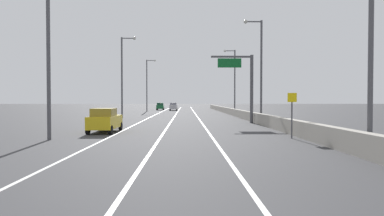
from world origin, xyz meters
TOP-DOWN VIEW (x-y plane):
  - ground_plane at (0.00, 64.00)m, footprint 320.00×320.00m
  - lane_stripe_left at (-5.50, 55.00)m, footprint 0.16×130.00m
  - lane_stripe_center at (-2.00, 55.00)m, footprint 0.16×130.00m
  - lane_stripe_right at (1.50, 55.00)m, footprint 0.16×130.00m
  - jersey_barrier_right at (7.60, 40.00)m, footprint 0.60×120.00m
  - overhead_sign_gantry at (6.26, 33.50)m, footprint 4.68×0.36m
  - speed_advisory_sign at (6.70, 18.42)m, footprint 0.60×0.11m
  - lamp_post_right_near at (8.05, 11.88)m, footprint 2.14×0.44m
  - lamp_post_right_second at (8.01, 34.35)m, footprint 2.14×0.44m
  - lamp_post_right_third at (8.30, 56.81)m, footprint 2.14×0.44m
  - lamp_post_left_near at (-8.72, 17.88)m, footprint 2.14×0.44m
  - lamp_post_left_mid at (-9.17, 44.84)m, footprint 2.14×0.44m
  - lamp_post_left_far at (-8.70, 71.80)m, footprint 2.14×0.44m
  - car_yellow_0 at (-6.61, 22.88)m, footprint 1.94×4.46m
  - car_green_1 at (-6.77, 82.83)m, footprint 1.86×4.20m
  - car_silver_2 at (-3.26, 78.78)m, footprint 1.83×4.30m

SIDE VIEW (x-z plane):
  - ground_plane at x=0.00m, z-range 0.00..0.00m
  - lane_stripe_left at x=-5.50m, z-range 0.00..0.00m
  - lane_stripe_center at x=-2.00m, z-range 0.00..0.00m
  - lane_stripe_right at x=1.50m, z-range 0.00..0.00m
  - jersey_barrier_right at x=7.60m, z-range 0.00..1.10m
  - car_green_1 at x=-6.77m, z-range 0.00..1.86m
  - car_yellow_0 at x=-6.61m, z-range 0.00..1.89m
  - car_silver_2 at x=-3.26m, z-range 0.00..1.93m
  - speed_advisory_sign at x=6.70m, z-range 0.26..3.26m
  - overhead_sign_gantry at x=6.26m, z-range 0.98..8.48m
  - lamp_post_right_near at x=8.05m, z-range 0.77..12.33m
  - lamp_post_right_second at x=8.01m, z-range 0.77..12.33m
  - lamp_post_right_third at x=8.30m, z-range 0.77..12.33m
  - lamp_post_left_near at x=-8.72m, z-range 0.77..12.33m
  - lamp_post_left_mid at x=-9.17m, z-range 0.77..12.33m
  - lamp_post_left_far at x=-8.70m, z-range 0.77..12.33m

